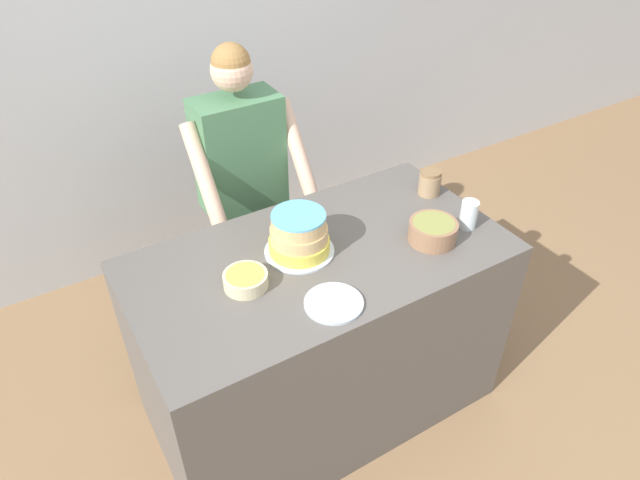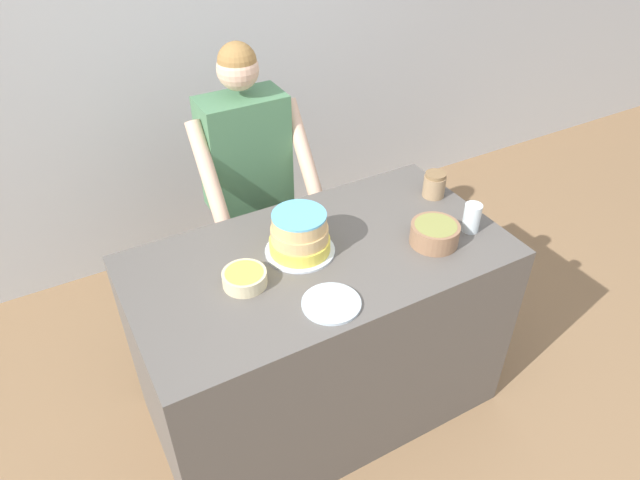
# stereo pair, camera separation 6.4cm
# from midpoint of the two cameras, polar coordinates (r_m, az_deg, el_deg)

# --- Properties ---
(ground_plane) EXTENTS (14.00, 14.00, 0.00)m
(ground_plane) POSITION_cam_midpoint_polar(r_m,az_deg,el_deg) (2.81, 5.20, -21.57)
(ground_plane) COLOR #93704C
(wall_back) EXTENTS (10.00, 0.05, 2.60)m
(wall_back) POSITION_cam_midpoint_polar(r_m,az_deg,el_deg) (3.46, -12.93, 17.86)
(wall_back) COLOR silver
(wall_back) RESTS_ON ground_plane
(counter) EXTENTS (1.56, 0.84, 0.94)m
(counter) POSITION_cam_midpoint_polar(r_m,az_deg,el_deg) (2.64, 0.74, -9.49)
(counter) COLOR #5B5651
(counter) RESTS_ON ground_plane
(person_baker) EXTENTS (0.56, 0.46, 1.59)m
(person_baker) POSITION_cam_midpoint_polar(r_m,az_deg,el_deg) (2.88, -6.57, 6.76)
(person_baker) COLOR #2D2D38
(person_baker) RESTS_ON ground_plane
(cake) EXTENTS (0.29, 0.29, 0.19)m
(cake) POSITION_cam_midpoint_polar(r_m,az_deg,el_deg) (2.29, -1.26, 0.52)
(cake) COLOR silver
(cake) RESTS_ON counter
(frosting_bowl_yellow) EXTENTS (0.17, 0.17, 0.06)m
(frosting_bowl_yellow) POSITION_cam_midpoint_polar(r_m,az_deg,el_deg) (2.18, -6.72, -3.76)
(frosting_bowl_yellow) COLOR beige
(frosting_bowl_yellow) RESTS_ON counter
(frosting_bowl_olive) EXTENTS (0.20, 0.20, 0.09)m
(frosting_bowl_olive) POSITION_cam_midpoint_polar(r_m,az_deg,el_deg) (2.41, 12.14, 0.67)
(frosting_bowl_olive) COLOR #936B4C
(frosting_bowl_olive) RESTS_ON counter
(drinking_glass) EXTENTS (0.07, 0.07, 0.13)m
(drinking_glass) POSITION_cam_midpoint_polar(r_m,az_deg,el_deg) (2.51, 15.64, 2.16)
(drinking_glass) COLOR silver
(drinking_glass) RESTS_ON counter
(ceramic_plate) EXTENTS (0.22, 0.22, 0.01)m
(ceramic_plate) POSITION_cam_midpoint_polar(r_m,az_deg,el_deg) (2.10, 2.02, -6.37)
(ceramic_plate) COLOR silver
(ceramic_plate) RESTS_ON counter
(stoneware_jar) EXTENTS (0.10, 0.10, 0.12)m
(stoneware_jar) POSITION_cam_midpoint_polar(r_m,az_deg,el_deg) (2.71, 12.03, 5.43)
(stoneware_jar) COLOR #9E7F5B
(stoneware_jar) RESTS_ON counter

